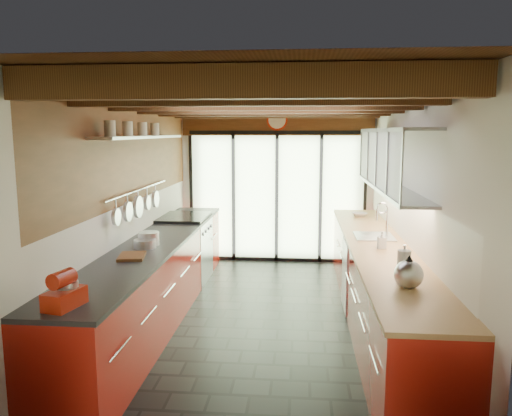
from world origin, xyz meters
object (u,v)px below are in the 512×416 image
Objects in this scene: stand_mixer at (65,292)px; bowl at (360,215)px; kettle at (409,273)px; soap_bottle at (382,240)px; paper_towel at (404,265)px.

stand_mixer is 4.83m from bowl.
stand_mixer is at bearing -164.83° from kettle.
stand_mixer reaches higher than bowl.
soap_bottle is 2.07m from bowl.
stand_mixer is 1.02× the size of kettle.
stand_mixer is 1.10× the size of paper_towel.
stand_mixer is 3.26m from soap_bottle.
kettle is 0.20m from paper_towel.
paper_towel is 1.16m from soap_bottle.
stand_mixer is at bearing -160.78° from paper_towel.
soap_bottle is 0.84× the size of bowl.
bowl is (2.54, 4.11, -0.08)m from stand_mixer.
soap_bottle is at bearing -90.00° from bowl.
paper_towel is (0.00, 0.20, 0.01)m from kettle.
soap_bottle reaches higher than bowl.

